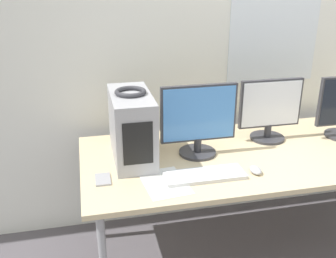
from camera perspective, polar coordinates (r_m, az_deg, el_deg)
wall_back at (r=2.78m, az=12.07°, el=13.86°), size 8.00×0.07×2.70m
desk at (r=2.47m, az=16.20°, el=-3.64°), size 2.38×0.89×0.73m
pc_tower at (r=2.18m, az=-5.28°, el=0.32°), size 0.22×0.47×0.38m
headphones at (r=2.12m, az=-5.47°, el=5.40°), size 0.17×0.17×0.02m
monitor_main at (r=2.22m, az=4.45°, el=1.36°), size 0.44×0.22×0.42m
monitor_right_near at (r=2.50m, az=14.59°, el=2.72°), size 0.40×0.22×0.39m
keyboard at (r=2.06m, az=5.34°, el=-6.66°), size 0.42×0.15×0.02m
mouse at (r=2.14m, az=12.60°, el=-5.84°), size 0.06×0.09×0.03m
cell_phone at (r=2.05m, az=-9.43°, el=-7.23°), size 0.08×0.12×0.01m
paper_sheet_left at (r=2.00m, az=-0.50°, el=-7.78°), size 0.24×0.32×0.00m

